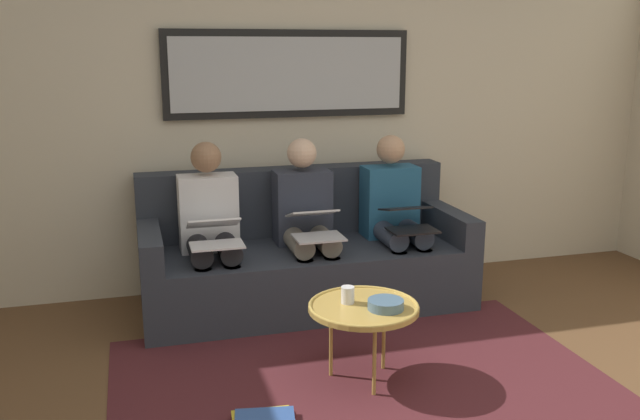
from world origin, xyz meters
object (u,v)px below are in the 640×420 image
Objects in this scene: bowl at (386,304)px; laptop_black at (408,218)px; cup at (348,295)px; laptop_white at (215,233)px; person_middle at (306,219)px; couch at (304,258)px; laptop_silver at (315,224)px; person_left at (395,213)px; coffee_table at (364,308)px; person_right at (210,225)px; framed_mirror at (289,74)px.

laptop_black is (-0.54, -0.98, 0.18)m from bowl.
cup is 1.04m from laptop_white.
laptop_white is (0.64, 0.24, 0.01)m from person_middle.
laptop_silver is (0.00, 0.30, 0.32)m from couch.
person_middle is (0.64, 0.00, 0.00)m from person_left.
couch is 1.31m from bowl.
bowl is (-0.09, 0.08, 0.04)m from coffee_table.
bowl is at bearing 121.21° from person_right.
laptop_white is at bearing 90.00° from person_right.
laptop_white is (0.65, -0.91, 0.21)m from coffee_table.
person_middle is (0.00, 0.07, 0.30)m from couch.
couch is at bearing -6.13° from person_left.
bowl is 1.02m from laptop_silver.
laptop_black is at bearing -118.71° from bowl.
bowl is 0.52× the size of laptop_black.
cup is 1.30m from person_left.
person_middle is 0.68m from laptop_white.
person_left is 1.28m from person_right.
bowl is 0.16× the size of person_middle.
laptop_silver is (0.10, -0.99, 0.19)m from bowl.
laptop_black is at bearing 90.00° from person_left.
person_left is at bearing -160.05° from laptop_silver.
person_left is 3.28× the size of laptop_white.
couch reaches higher than laptop_white.
person_right is (1.28, -0.24, -0.02)m from laptop_black.
person_middle is at bearing 180.00° from person_right.
person_right reaches higher than bowl.
laptop_white is at bearing -53.08° from bowl.
cup is 1.10m from person_middle.
person_middle is (-0.06, -1.09, 0.14)m from cup.
bowl is at bearing 95.90° from laptop_silver.
laptop_white is (1.28, 0.24, 0.01)m from person_left.
laptop_black is at bearing 132.37° from framed_mirror.
laptop_white reaches higher than bowl.
person_right is at bearing -58.79° from bowl.
bowl is 0.54× the size of laptop_white.
bowl is (-0.10, 1.29, 0.14)m from couch.
person_left is 3.19× the size of laptop_black.
laptop_silver reaches higher than cup.
cup is at bearing 87.10° from couch.
cup is 0.08× the size of person_middle.
coffee_table is 1.63× the size of laptop_black.
laptop_silver reaches higher than coffee_table.
person_right is 0.24m from laptop_white.
laptop_white reaches higher than coffee_table.
laptop_silver is 0.64m from laptop_white.
couch is at bearing -173.87° from person_right.
couch is at bearing -90.00° from person_middle.
coffee_table is 0.51× the size of person_right.
framed_mirror is 1.54× the size of person_left.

